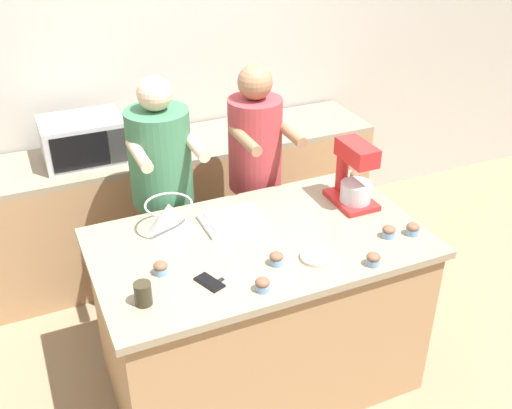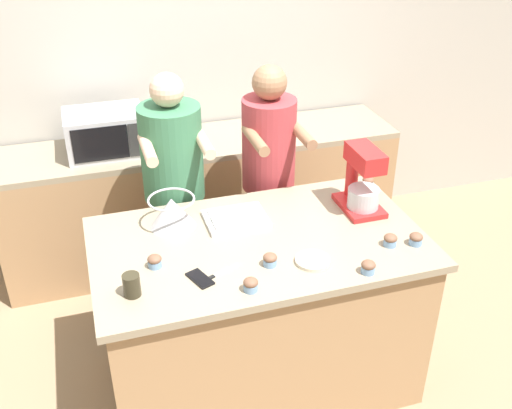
# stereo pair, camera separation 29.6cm
# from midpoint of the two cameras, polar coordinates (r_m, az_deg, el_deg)

# --- Properties ---
(ground_plane) EXTENTS (16.00, 16.00, 0.00)m
(ground_plane) POSITION_cam_midpoint_polar(r_m,az_deg,el_deg) (3.63, -2.11, -16.07)
(ground_plane) COLOR #937A5B
(back_wall) EXTENTS (10.00, 0.06, 2.70)m
(back_wall) POSITION_cam_midpoint_polar(r_m,az_deg,el_deg) (4.36, -11.19, 12.60)
(back_wall) COLOR #B2ADA3
(back_wall) RESTS_ON ground_plane
(island_counter) EXTENTS (1.68, 0.97, 0.95)m
(island_counter) POSITION_cam_midpoint_polar(r_m,az_deg,el_deg) (3.30, -2.26, -10.32)
(island_counter) COLOR #A87F56
(island_counter) RESTS_ON ground_plane
(back_counter) EXTENTS (2.80, 0.60, 0.92)m
(back_counter) POSITION_cam_midpoint_polar(r_m,az_deg,el_deg) (4.39, -8.95, 0.25)
(back_counter) COLOR #A87F56
(back_counter) RESTS_ON ground_plane
(person_left) EXTENTS (0.37, 0.52, 1.63)m
(person_left) POSITION_cam_midpoint_polar(r_m,az_deg,el_deg) (3.58, -11.08, -0.14)
(person_left) COLOR brown
(person_left) RESTS_ON ground_plane
(person_right) EXTENTS (0.34, 0.50, 1.62)m
(person_right) POSITION_cam_midpoint_polar(r_m,az_deg,el_deg) (3.72, -2.35, 1.74)
(person_right) COLOR brown
(person_right) RESTS_ON ground_plane
(stand_mixer) EXTENTS (0.20, 0.30, 0.36)m
(stand_mixer) POSITION_cam_midpoint_polar(r_m,az_deg,el_deg) (3.28, 6.75, 2.54)
(stand_mixer) COLOR red
(stand_mixer) RESTS_ON island_counter
(mixing_bowl) EXTENTS (0.25, 0.25, 0.16)m
(mixing_bowl) POSITION_cam_midpoint_polar(r_m,az_deg,el_deg) (3.10, -10.97, -1.22)
(mixing_bowl) COLOR #BCBCC1
(mixing_bowl) RESTS_ON island_counter
(baking_tray) EXTENTS (0.32, 0.25, 0.04)m
(baking_tray) POSITION_cam_midpoint_polar(r_m,az_deg,el_deg) (3.16, -4.89, -1.48)
(baking_tray) COLOR silver
(baking_tray) RESTS_ON island_counter
(microwave_oven) EXTENTS (0.51, 0.38, 0.28)m
(microwave_oven) POSITION_cam_midpoint_polar(r_m,az_deg,el_deg) (4.04, -18.21, 5.85)
(microwave_oven) COLOR #B7B7BC
(microwave_oven) RESTS_ON back_counter
(cell_phone) EXTENTS (0.12, 0.16, 0.01)m
(cell_phone) POSITION_cam_midpoint_polar(r_m,az_deg,el_deg) (2.75, -7.58, -7.46)
(cell_phone) COLOR black
(cell_phone) RESTS_ON island_counter
(drinking_glass) EXTENTS (0.08, 0.08, 0.11)m
(drinking_glass) POSITION_cam_midpoint_polar(r_m,az_deg,el_deg) (2.66, -13.91, -8.36)
(drinking_glass) COLOR #332D1E
(drinking_glass) RESTS_ON island_counter
(small_plate) EXTENTS (0.17, 0.17, 0.02)m
(small_plate) POSITION_cam_midpoint_polar(r_m,az_deg,el_deg) (2.88, 2.94, -5.08)
(small_plate) COLOR beige
(small_plate) RESTS_ON island_counter
(knife) EXTENTS (0.21, 0.10, 0.01)m
(knife) POSITION_cam_midpoint_polar(r_m,az_deg,el_deg) (2.77, -6.00, -7.00)
(knife) COLOR #BCBCC1
(knife) RESTS_ON island_counter
(cupcake_0) EXTENTS (0.07, 0.07, 0.06)m
(cupcake_0) POSITION_cam_midpoint_polar(r_m,az_deg,el_deg) (3.58, 7.11, 2.63)
(cupcake_0) COLOR #759EC6
(cupcake_0) RESTS_ON island_counter
(cupcake_1) EXTENTS (0.07, 0.07, 0.06)m
(cupcake_1) POSITION_cam_midpoint_polar(r_m,az_deg,el_deg) (2.83, -12.08, -6.02)
(cupcake_1) COLOR #759EC6
(cupcake_1) RESTS_ON island_counter
(cupcake_2) EXTENTS (0.07, 0.07, 0.06)m
(cupcake_2) POSITION_cam_midpoint_polar(r_m,az_deg,el_deg) (2.83, -1.06, -5.26)
(cupcake_2) COLOR #759EC6
(cupcake_2) RESTS_ON island_counter
(cupcake_3) EXTENTS (0.07, 0.07, 0.06)m
(cupcake_3) POSITION_cam_midpoint_polar(r_m,az_deg,el_deg) (3.06, 9.85, -2.64)
(cupcake_3) COLOR #759EC6
(cupcake_3) RESTS_ON island_counter
(cupcake_4) EXTENTS (0.07, 0.07, 0.06)m
(cupcake_4) POSITION_cam_midpoint_polar(r_m,az_deg,el_deg) (3.11, 12.09, -2.37)
(cupcake_4) COLOR #759EC6
(cupcake_4) RESTS_ON island_counter
(cupcake_5) EXTENTS (0.07, 0.07, 0.06)m
(cupcake_5) POSITION_cam_midpoint_polar(r_m,az_deg,el_deg) (2.67, -2.58, -7.73)
(cupcake_5) COLOR #759EC6
(cupcake_5) RESTS_ON island_counter
(cupcake_6) EXTENTS (0.07, 0.07, 0.06)m
(cupcake_6) POSITION_cam_midpoint_polar(r_m,az_deg,el_deg) (2.85, 8.20, -5.27)
(cupcake_6) COLOR #759EC6
(cupcake_6) RESTS_ON island_counter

